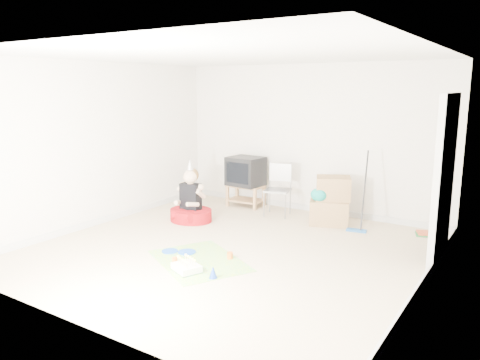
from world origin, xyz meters
The scene contains 16 objects.
ground centered at (0.00, 0.00, 0.00)m, with size 5.00×5.00×0.00m, color beige.
doorway_recess centered at (2.48, 1.20, 1.02)m, with size 0.02×0.90×2.05m, color black.
tv_stand centered at (-1.10, 2.14, 0.24)m, with size 0.66×0.43×0.40m.
crt_tv centered at (-1.10, 2.14, 0.67)m, with size 0.61×0.51×0.53m, color black.
folding_chair centered at (-0.29, 1.90, 0.45)m, with size 0.50×0.48×0.92m.
cardboard_boxes centered at (0.67, 1.91, 0.38)m, with size 0.74×0.68×0.78m.
floor_mop centered at (1.18, 1.74, 0.26)m, with size 0.32×0.41×1.23m.
book_pile centered at (2.10, 2.11, 0.03)m, with size 0.25×0.29×0.05m.
seated_woman centered at (-1.34, 0.82, 0.23)m, with size 0.77×0.77×1.04m.
party_mat centered at (-0.10, -0.57, 0.00)m, with size 1.32×0.96×0.01m, color #DA2E83.
birthday_cake centered at (-0.01, -0.94, 0.05)m, with size 0.41×0.37×0.15m.
blue_plate_near centered at (-0.42, -0.43, 0.01)m, with size 0.24×0.24×0.01m, color blue.
blue_plate_far centered at (-0.64, -0.53, 0.01)m, with size 0.22×0.22×0.01m, color blue.
orange_cup_near centered at (0.20, -0.30, 0.05)m, with size 0.08×0.08×0.09m, color orange.
orange_cup_far centered at (-0.29, -0.83, 0.05)m, with size 0.07×0.07×0.08m, color orange.
blue_party_hat centered at (0.39, -0.93, 0.08)m, with size 0.10×0.10×0.15m, color blue.
Camera 1 is at (3.43, -5.08, 2.19)m, focal length 35.00 mm.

